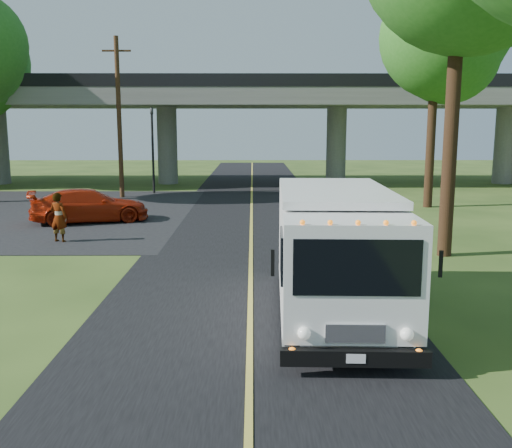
{
  "coord_description": "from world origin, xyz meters",
  "views": [
    {
      "loc": [
        0.06,
        -8.81,
        4.11
      ],
      "look_at": [
        0.14,
        5.71,
        1.6
      ],
      "focal_mm": 40.0,
      "sensor_mm": 36.0,
      "label": 1
    }
  ],
  "objects_px": {
    "traffic_signal": "(153,141)",
    "red_sedan": "(89,206)",
    "tree_right_far": "(441,38)",
    "pedestrian": "(59,217)",
    "utility_pole": "(119,117)",
    "step_van": "(336,249)"
  },
  "relations": [
    {
      "from": "traffic_signal",
      "to": "red_sedan",
      "type": "height_order",
      "value": "traffic_signal"
    },
    {
      "from": "tree_right_far",
      "to": "pedestrian",
      "type": "bearing_deg",
      "value": -151.74
    },
    {
      "from": "traffic_signal",
      "to": "utility_pole",
      "type": "bearing_deg",
      "value": -126.87
    },
    {
      "from": "utility_pole",
      "to": "step_van",
      "type": "xyz_separation_m",
      "value": [
        9.34,
        -20.84,
        -3.1
      ]
    },
    {
      "from": "red_sedan",
      "to": "pedestrian",
      "type": "relative_size",
      "value": 2.77
    },
    {
      "from": "step_van",
      "to": "red_sedan",
      "type": "relative_size",
      "value": 1.34
    },
    {
      "from": "red_sedan",
      "to": "pedestrian",
      "type": "xyz_separation_m",
      "value": [
        0.12,
        -4.29,
        0.17
      ]
    },
    {
      "from": "traffic_signal",
      "to": "tree_right_far",
      "type": "bearing_deg",
      "value": -22.07
    },
    {
      "from": "tree_right_far",
      "to": "step_van",
      "type": "height_order",
      "value": "tree_right_far"
    },
    {
      "from": "pedestrian",
      "to": "utility_pole",
      "type": "bearing_deg",
      "value": -69.42
    },
    {
      "from": "utility_pole",
      "to": "pedestrian",
      "type": "relative_size",
      "value": 5.05
    },
    {
      "from": "traffic_signal",
      "to": "utility_pole",
      "type": "distance_m",
      "value": 2.86
    },
    {
      "from": "pedestrian",
      "to": "traffic_signal",
      "type": "bearing_deg",
      "value": -75.62
    },
    {
      "from": "utility_pole",
      "to": "tree_right_far",
      "type": "bearing_deg",
      "value": -14.0
    },
    {
      "from": "red_sedan",
      "to": "pedestrian",
      "type": "distance_m",
      "value": 4.29
    },
    {
      "from": "step_van",
      "to": "pedestrian",
      "type": "height_order",
      "value": "step_van"
    },
    {
      "from": "traffic_signal",
      "to": "step_van",
      "type": "xyz_separation_m",
      "value": [
        7.84,
        -22.84,
        -1.71
      ]
    },
    {
      "from": "step_van",
      "to": "red_sedan",
      "type": "height_order",
      "value": "step_van"
    },
    {
      "from": "traffic_signal",
      "to": "step_van",
      "type": "height_order",
      "value": "traffic_signal"
    },
    {
      "from": "traffic_signal",
      "to": "tree_right_far",
      "type": "relative_size",
      "value": 0.47
    },
    {
      "from": "utility_pole",
      "to": "red_sedan",
      "type": "bearing_deg",
      "value": -86.42
    },
    {
      "from": "utility_pole",
      "to": "red_sedan",
      "type": "height_order",
      "value": "utility_pole"
    }
  ]
}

